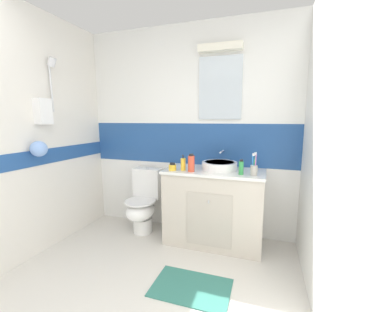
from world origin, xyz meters
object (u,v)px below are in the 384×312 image
object	(u,v)px
deodorant_spray_can	(241,167)
hair_gel_jar	(172,167)
mouthwash_bottle	(191,163)
toilet	(144,203)
toothbrush_cup	(254,169)
sink_basin	(220,165)
soap_dispenser	(183,164)

from	to	relation	value
deodorant_spray_can	hair_gel_jar	bearing A→B (deg)	-178.19
mouthwash_bottle	deodorant_spray_can	bearing A→B (deg)	2.44
toilet	toothbrush_cup	size ratio (longest dim) A/B	3.44
mouthwash_bottle	toilet	bearing A→B (deg)	166.34
sink_basin	toothbrush_cup	world-z (taller)	toothbrush_cup
toilet	mouthwash_bottle	world-z (taller)	mouthwash_bottle
hair_gel_jar	mouthwash_bottle	xyz separation A→B (m)	(0.22, 0.00, 0.05)
toilet	hair_gel_jar	xyz separation A→B (m)	(0.47, -0.17, 0.52)
toilet	deodorant_spray_can	distance (m)	1.33
toilet	hair_gel_jar	world-z (taller)	hair_gel_jar
toothbrush_cup	soap_dispenser	xyz separation A→B (m)	(-0.75, 0.01, 0.00)
toothbrush_cup	hair_gel_jar	bearing A→B (deg)	-178.20
toilet	deodorant_spray_can	size ratio (longest dim) A/B	5.14
hair_gel_jar	toothbrush_cup	bearing A→B (deg)	1.80
mouthwash_bottle	sink_basin	bearing A→B (deg)	36.67
deodorant_spray_can	hair_gel_jar	distance (m)	0.74
toothbrush_cup	hair_gel_jar	world-z (taller)	toothbrush_cup
toothbrush_cup	mouthwash_bottle	world-z (taller)	toothbrush_cup
toothbrush_cup	hair_gel_jar	xyz separation A→B (m)	(-0.86, -0.03, -0.03)
sink_basin	toothbrush_cup	xyz separation A→B (m)	(0.38, -0.17, 0.02)
toilet	soap_dispenser	distance (m)	0.81
toilet	soap_dispenser	size ratio (longest dim) A/B	4.61
sink_basin	toilet	distance (m)	1.09
toothbrush_cup	sink_basin	bearing A→B (deg)	155.51
sink_basin	deodorant_spray_can	bearing A→B (deg)	-34.76
deodorant_spray_can	toilet	bearing A→B (deg)	173.19
sink_basin	deodorant_spray_can	world-z (taller)	sink_basin
toothbrush_cup	soap_dispenser	bearing A→B (deg)	179.37
soap_dispenser	mouthwash_bottle	distance (m)	0.11
soap_dispenser	hair_gel_jar	distance (m)	0.12
toilet	mouthwash_bottle	bearing A→B (deg)	-13.66
soap_dispenser	toilet	bearing A→B (deg)	167.18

